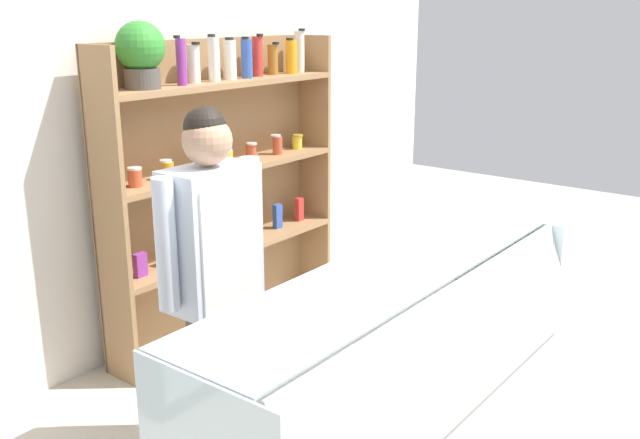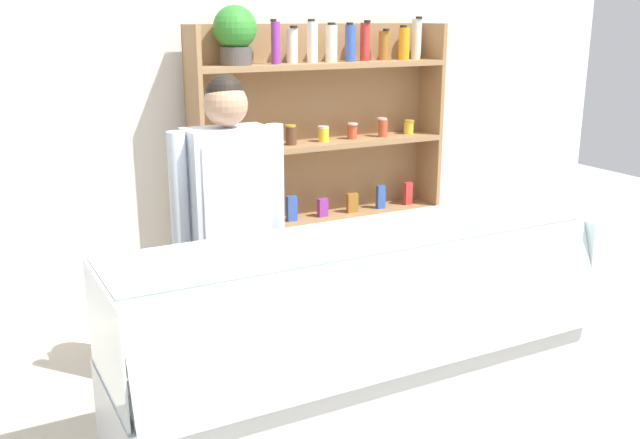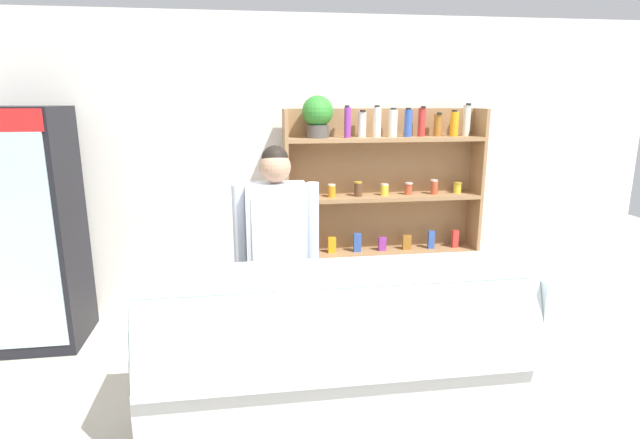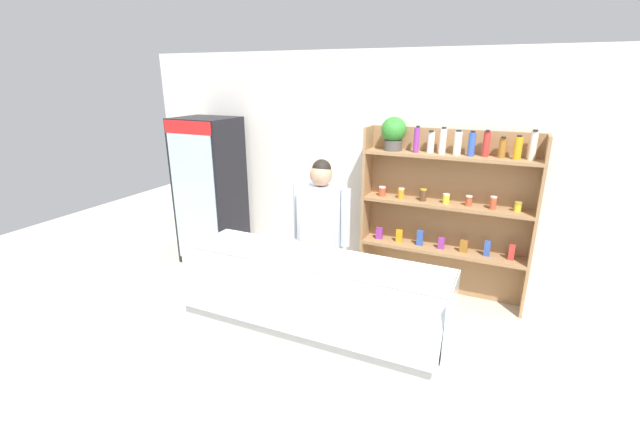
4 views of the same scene
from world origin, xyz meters
TOP-DOWN VIEW (x-y plane):
  - ground_plane at (0.00, 0.00)m, footprint 12.00×12.00m
  - back_wall at (0.00, 2.04)m, footprint 6.80×0.10m
  - drinks_fridge at (-2.32, 1.52)m, footprint 0.74×0.66m
  - shelving_unit at (0.60, 1.79)m, footprint 1.81×0.29m
  - deli_display_case at (-0.08, 0.02)m, footprint 2.21×0.73m
  - shop_clerk at (-0.37, 0.80)m, footprint 0.60×0.25m

SIDE VIEW (x-z plane):
  - ground_plane at x=0.00m, z-range 0.00..0.00m
  - deli_display_case at x=-0.08m, z-range -0.19..0.82m
  - drinks_fridge at x=-2.32m, z-range 0.00..1.92m
  - shop_clerk at x=-0.37m, z-range 0.15..1.82m
  - shelving_unit at x=0.60m, z-range 0.14..2.14m
  - back_wall at x=0.00m, z-range 0.00..2.70m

